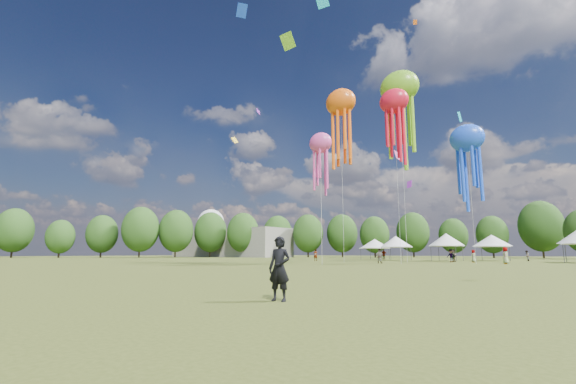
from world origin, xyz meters
The scene contains 10 objects.
ground centered at (0.00, 0.00, 0.00)m, with size 300.00×300.00×0.00m, color #384416.
observer_main centered at (9.05, -1.11, 0.81)m, with size 0.59×0.39×1.62m, color black.
spectator_near centered at (-4.69, 33.31, 0.85)m, with size 0.83×0.64×1.70m, color gray.
spectators_far centered at (-0.99, 46.31, 0.86)m, with size 25.61×19.66×1.83m.
festival_tents centered at (-2.67, 54.63, 3.08)m, with size 36.53×13.09×4.24m.
show_kites centered at (-4.00, 36.79, 18.06)m, with size 19.56×17.64×25.29m.
small_kites centered at (0.40, 41.77, 31.08)m, with size 73.21×50.67×46.94m.
treeline centered at (-3.87, 62.51, 6.54)m, with size 201.57×95.24×13.43m.
hangar centered at (-72.00, 72.00, 4.00)m, with size 40.00×12.00×8.00m, color gray.
radome centered at (-88.00, 78.00, 9.99)m, with size 9.00×9.00×16.00m.
Camera 1 is at (15.47, -8.77, 1.20)m, focal length 24.15 mm.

